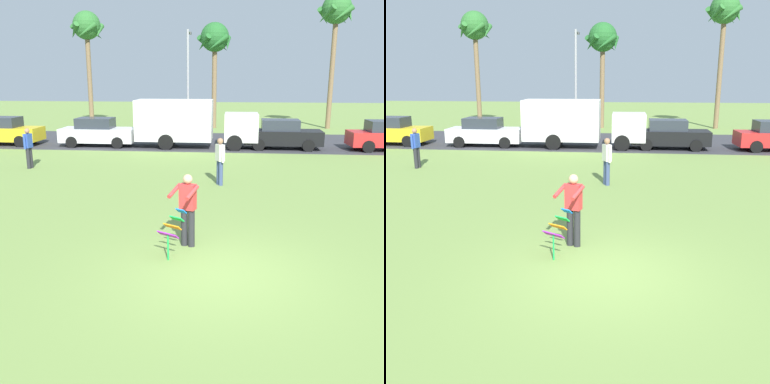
{
  "view_description": "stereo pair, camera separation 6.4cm",
  "coord_description": "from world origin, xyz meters",
  "views": [
    {
      "loc": [
        0.27,
        -8.17,
        3.89
      ],
      "look_at": [
        -0.78,
        2.46,
        1.05
      ],
      "focal_mm": 40.9,
      "sensor_mm": 36.0,
      "label": 1
    },
    {
      "loc": [
        0.33,
        -8.16,
        3.89
      ],
      "look_at": [
        -0.78,
        2.46,
        1.05
      ],
      "focal_mm": 40.9,
      "sensor_mm": 36.0,
      "label": 2
    }
  ],
  "objects": [
    {
      "name": "ground_plane",
      "position": [
        0.0,
        0.0,
        0.0
      ],
      "size": [
        120.0,
        120.0,
        0.0
      ],
      "primitive_type": "plane",
      "color": "olive"
    },
    {
      "name": "road_strip",
      "position": [
        0.0,
        18.49,
        0.01
      ],
      "size": [
        120.0,
        8.0,
        0.01
      ],
      "primitive_type": "cube",
      "color": "#38383D",
      "rests_on": "ground"
    },
    {
      "name": "person_kite_flyer",
      "position": [
        -0.78,
        1.44,
        0.95
      ],
      "size": [
        0.69,
        0.75,
        1.73
      ],
      "color": "#26262B",
      "rests_on": "ground"
    },
    {
      "name": "kite_held",
      "position": [
        -1.03,
        0.73,
        0.7
      ],
      "size": [
        0.63,
        0.73,
        1.06
      ],
      "color": "blue",
      "rests_on": "ground"
    },
    {
      "name": "parked_car_yellow",
      "position": [
        -13.1,
        16.09,
        0.77
      ],
      "size": [
        4.23,
        1.89,
        1.6
      ],
      "color": "yellow",
      "rests_on": "ground"
    },
    {
      "name": "parked_car_white",
      "position": [
        -7.52,
        16.09,
        0.77
      ],
      "size": [
        4.2,
        1.84,
        1.6
      ],
      "color": "white",
      "rests_on": "ground"
    },
    {
      "name": "parked_truck_white_box",
      "position": [
        -2.27,
        16.09,
        1.41
      ],
      "size": [
        6.7,
        2.13,
        2.62
      ],
      "color": "silver",
      "rests_on": "ground"
    },
    {
      "name": "parked_car_black",
      "position": [
        2.83,
        16.09,
        0.77
      ],
      "size": [
        4.22,
        1.87,
        1.6
      ],
      "color": "black",
      "rests_on": "ground"
    },
    {
      "name": "palm_tree_left_near",
      "position": [
        -11.13,
        26.07,
        7.22
      ],
      "size": [
        2.58,
        2.71,
        8.64
      ],
      "color": "brown",
      "rests_on": "ground"
    },
    {
      "name": "palm_tree_right_near",
      "position": [
        -1.39,
        25.82,
        6.34
      ],
      "size": [
        2.58,
        2.71,
        7.7
      ],
      "color": "brown",
      "rests_on": "ground"
    },
    {
      "name": "palm_tree_centre_far",
      "position": [
        7.29,
        26.23,
        8.08
      ],
      "size": [
        2.58,
        2.71,
        9.58
      ],
      "color": "brown",
      "rests_on": "ground"
    },
    {
      "name": "streetlight_pole",
      "position": [
        -3.15,
        23.7,
        4.0
      ],
      "size": [
        0.24,
        1.65,
        7.0
      ],
      "color": "#9E9EA3",
      "rests_on": "ground"
    },
    {
      "name": "person_walker_near",
      "position": [
        -8.57,
        9.72,
        0.93
      ],
      "size": [
        0.27,
        0.56,
        1.73
      ],
      "color": "#26262B",
      "rests_on": "ground"
    },
    {
      "name": "person_walker_far",
      "position": [
        -0.26,
        7.53,
        0.93
      ],
      "size": [
        0.36,
        0.52,
        1.73
      ],
      "color": "#384772",
      "rests_on": "ground"
    }
  ]
}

